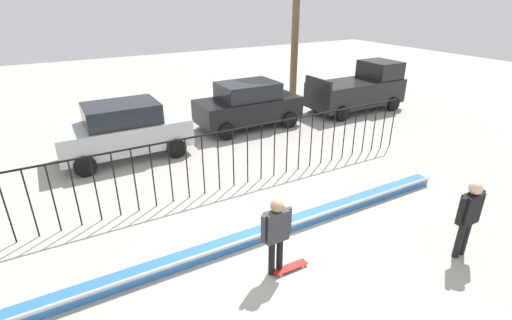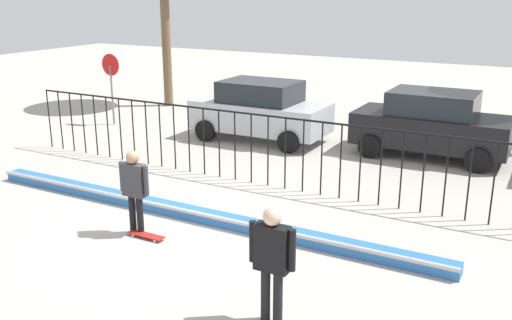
{
  "view_description": "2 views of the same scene",
  "coord_description": "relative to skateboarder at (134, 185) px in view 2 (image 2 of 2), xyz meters",
  "views": [
    {
      "loc": [
        -3.87,
        -5.47,
        5.27
      ],
      "look_at": [
        0.54,
        2.27,
        1.28
      ],
      "focal_mm": 26.41,
      "sensor_mm": 36.0,
      "label": 1
    },
    {
      "loc": [
        6.58,
        -8.41,
        4.68
      ],
      "look_at": [
        0.63,
        2.54,
        0.92
      ],
      "focal_mm": 40.05,
      "sensor_mm": 36.0,
      "label": 2
    }
  ],
  "objects": [
    {
      "name": "stop_sign",
      "position": [
        -6.92,
        7.05,
        0.59
      ],
      "size": [
        0.76,
        0.07,
        2.5
      ],
      "color": "slate",
      "rests_on": "ground"
    },
    {
      "name": "skateboarder",
      "position": [
        0.0,
        0.0,
        0.0
      ],
      "size": [
        0.69,
        0.26,
        1.71
      ],
      "rotation": [
        0.0,
        0.0,
        -0.46
      ],
      "color": "black",
      "rests_on": "ground"
    },
    {
      "name": "ground_plane",
      "position": [
        0.49,
        0.34,
        -1.03
      ],
      "size": [
        60.0,
        60.0,
        0.0
      ],
      "primitive_type": "plane",
      "color": "#ADA89E"
    },
    {
      "name": "parked_car_silver",
      "position": [
        -1.29,
        7.62,
        -0.05
      ],
      "size": [
        4.3,
        2.12,
        1.9
      ],
      "rotation": [
        0.0,
        0.0,
        0.04
      ],
      "color": "#B7BABF",
      "rests_on": "ground"
    },
    {
      "name": "camera_operator",
      "position": [
        3.77,
        -1.52,
        0.05
      ],
      "size": [
        0.73,
        0.27,
        1.8
      ],
      "rotation": [
        0.0,
        0.0,
        2.25
      ],
      "color": "black",
      "rests_on": "ground"
    },
    {
      "name": "perimeter_fence",
      "position": [
        0.49,
        3.8,
        0.07
      ],
      "size": [
        14.04,
        0.04,
        1.78
      ],
      "color": "black",
      "rests_on": "ground"
    },
    {
      "name": "skateboard",
      "position": [
        0.3,
        -0.09,
        -0.97
      ],
      "size": [
        0.8,
        0.2,
        0.07
      ],
      "rotation": [
        0.0,
        0.0,
        -0.2
      ],
      "color": "#A51E19",
      "rests_on": "ground"
    },
    {
      "name": "parked_car_black",
      "position": [
        3.89,
        8.29,
        -0.05
      ],
      "size": [
        4.3,
        2.12,
        1.9
      ],
      "rotation": [
        0.0,
        0.0,
        0.03
      ],
      "color": "black",
      "rests_on": "ground"
    },
    {
      "name": "bowl_coping_ledge",
      "position": [
        0.49,
        1.15,
        -0.91
      ],
      "size": [
        11.0,
        0.4,
        0.27
      ],
      "color": "#2D6BB7",
      "rests_on": "ground"
    }
  ]
}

